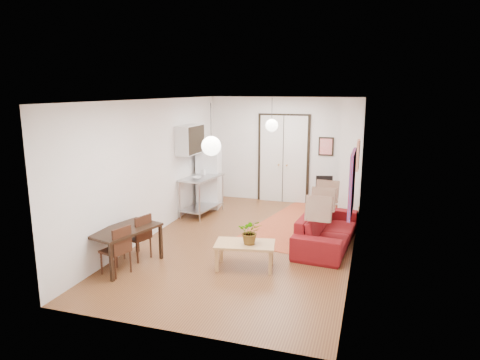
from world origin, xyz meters
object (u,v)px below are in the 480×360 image
(coffee_table, at_px, (245,246))
(fridge, at_px, (209,177))
(sofa, at_px, (327,229))
(dining_chair_far, at_px, (118,244))
(black_side_chair, at_px, (323,188))
(dining_table, at_px, (124,233))
(kitchen_counter, at_px, (202,190))
(dining_chair_near, at_px, (139,232))

(coffee_table, bearing_deg, fridge, 120.26)
(sofa, xyz_separation_m, dining_chair_far, (-3.29, -2.39, 0.15))
(sofa, bearing_deg, black_side_chair, 13.45)
(sofa, height_order, fridge, fridge)
(coffee_table, xyz_separation_m, black_side_chair, (0.85, 4.37, 0.14))
(fridge, relative_size, dining_table, 1.18)
(sofa, distance_m, kitchen_counter, 3.51)
(kitchen_counter, height_order, dining_chair_far, kitchen_counter)
(sofa, height_order, dining_chair_far, dining_chair_far)
(dining_table, bearing_deg, coffee_table, 14.53)
(dining_chair_near, bearing_deg, dining_table, 11.30)
(sofa, height_order, dining_chair_near, dining_chair_near)
(kitchen_counter, distance_m, fridge, 0.70)
(sofa, distance_m, dining_chair_near, 3.70)
(kitchen_counter, relative_size, dining_table, 0.96)
(sofa, relative_size, black_side_chair, 2.52)
(dining_chair_far, xyz_separation_m, black_side_chair, (2.88, 5.17, 0.05))
(dining_table, height_order, dining_chair_far, dining_chair_far)
(coffee_table, bearing_deg, dining_table, -165.47)
(fridge, bearing_deg, black_side_chair, 7.79)
(fridge, relative_size, black_side_chair, 1.77)
(sofa, xyz_separation_m, dining_chair_near, (-3.29, -1.69, 0.15))
(coffee_table, height_order, black_side_chair, black_side_chair)
(fridge, xyz_separation_m, dining_chair_far, (0.03, -4.35, -0.33))
(dining_chair_near, bearing_deg, fridge, -163.91)
(kitchen_counter, bearing_deg, dining_table, -83.18)
(sofa, xyz_separation_m, dining_table, (-3.32, -2.12, 0.27))
(dining_chair_near, bearing_deg, dining_chair_far, 15.58)
(coffee_table, relative_size, dining_chair_near, 1.31)
(coffee_table, xyz_separation_m, kitchen_counter, (-2.00, 2.88, 0.24))
(coffee_table, distance_m, fridge, 4.12)
(kitchen_counter, bearing_deg, sofa, -13.58)
(sofa, bearing_deg, coffee_table, 146.76)
(sofa, bearing_deg, dining_chair_far, 131.09)
(dining_chair_near, bearing_deg, sofa, 132.78)
(dining_table, bearing_deg, kitchen_counter, 88.82)
(coffee_table, height_order, dining_chair_near, dining_chair_near)
(sofa, height_order, black_side_chair, black_side_chair)
(coffee_table, distance_m, dining_chair_near, 2.04)
(sofa, relative_size, fridge, 1.43)
(fridge, bearing_deg, coffee_table, -67.74)
(dining_chair_far, bearing_deg, black_side_chair, 166.44)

